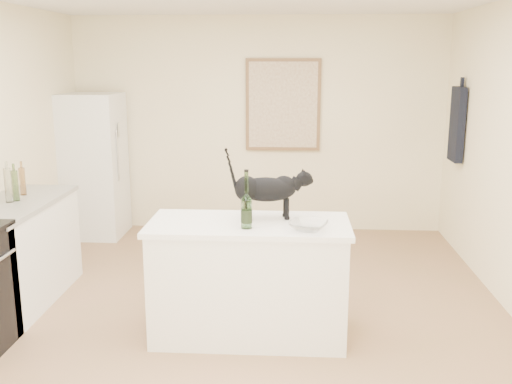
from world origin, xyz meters
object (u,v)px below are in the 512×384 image
object	(u,v)px
fridge	(93,166)
wine_bottle	(246,203)
glass_bowl	(308,226)
black_cat	(266,193)

from	to	relation	value
fridge	wine_bottle	distance (m)	3.40
wine_bottle	glass_bowl	distance (m)	0.47
black_cat	wine_bottle	bearing A→B (deg)	-126.43
black_cat	glass_bowl	xyz separation A→B (m)	(0.31, -0.30, -0.17)
glass_bowl	black_cat	bearing A→B (deg)	136.52
black_cat	glass_bowl	distance (m)	0.46
wine_bottle	glass_bowl	bearing A→B (deg)	-4.34
fridge	black_cat	size ratio (longest dim) A/B	2.92
fridge	wine_bottle	bearing A→B (deg)	-52.93
wine_bottle	black_cat	bearing A→B (deg)	64.17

